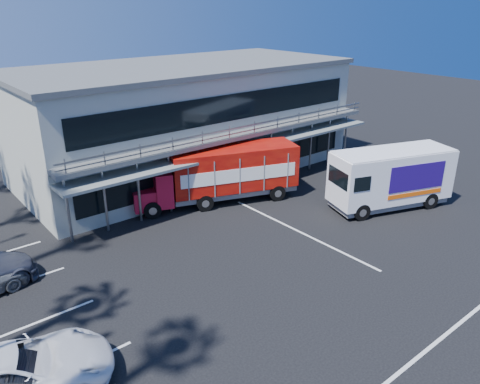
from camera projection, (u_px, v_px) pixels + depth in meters
ground at (317, 268)px, 20.92m from camera, size 120.00×120.00×0.00m
building at (186, 118)px, 32.00m from camera, size 22.40×12.00×7.30m
red_truck at (222, 173)px, 27.31m from camera, size 9.86×5.35×3.26m
white_van at (391, 177)px, 26.55m from camera, size 7.36×4.56×3.40m
parked_car_b at (16, 382)px, 13.73m from camera, size 4.34×2.94×1.35m
parked_car_c at (13, 375)px, 13.84m from camera, size 6.33×4.09×1.62m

